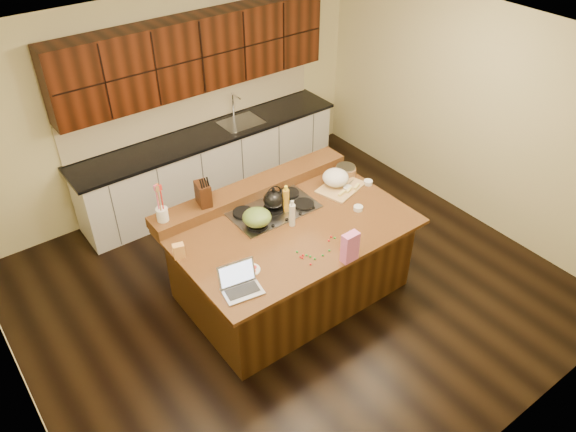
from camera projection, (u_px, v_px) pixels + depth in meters
room at (291, 190)px, 5.47m from camera, size 5.52×5.02×2.72m
island at (291, 258)px, 6.00m from camera, size 2.40×1.60×0.92m
back_ledge at (253, 189)px, 6.14m from camera, size 2.40×0.30×0.12m
cooktop at (274, 210)px, 5.91m from camera, size 0.92×0.52×0.05m
back_counter at (206, 128)px, 7.27m from camera, size 3.70×0.66×2.40m
kettle at (274, 200)px, 5.84m from camera, size 0.27×0.27×0.20m
green_bowl at (257, 217)px, 5.62m from camera, size 0.34×0.34×0.16m
laptop at (240, 283)px, 4.95m from camera, size 0.38×0.33×0.24m
oil_bottle at (286, 201)px, 5.83m from camera, size 0.08×0.08×0.27m
vinegar_bottle at (292, 215)px, 5.65m from camera, size 0.07×0.07×0.25m
wooden_tray at (337, 180)px, 6.24m from camera, size 0.59×0.49×0.20m
ramekin_a at (368, 182)px, 6.32m from camera, size 0.11×0.11×0.04m
ramekin_b at (358, 208)px, 5.92m from camera, size 0.13×0.13×0.04m
ramekin_c at (348, 188)px, 6.22m from camera, size 0.11×0.11×0.04m
strainer_bowl at (346, 171)px, 6.47m from camera, size 0.26×0.26×0.09m
kitchen_timer at (350, 232)px, 5.57m from camera, size 0.11×0.11×0.07m
pink_bag at (350, 247)px, 5.21m from camera, size 0.17×0.09×0.31m
candy_plate at (251, 270)px, 5.17m from camera, size 0.24×0.24×0.01m
package_box at (179, 251)px, 5.28m from camera, size 0.12×0.10×0.15m
utensil_crock at (162, 214)px, 5.55m from camera, size 0.14×0.14×0.14m
knife_block at (203, 194)px, 5.75m from camera, size 0.16×0.22×0.25m
gumdrop_0 at (303, 258)px, 5.30m from camera, size 0.02×0.02×0.02m
gumdrop_1 at (329, 250)px, 5.39m from camera, size 0.02×0.02×0.02m
gumdrop_2 at (301, 257)px, 5.32m from camera, size 0.02×0.02×0.02m
gumdrop_3 at (323, 255)px, 5.33m from camera, size 0.02×0.02×0.02m
gumdrop_4 at (329, 241)px, 5.51m from camera, size 0.02×0.02×0.02m
gumdrop_5 at (335, 238)px, 5.54m from camera, size 0.02×0.02×0.02m
gumdrop_6 at (303, 255)px, 5.34m from camera, size 0.02×0.02×0.02m
gumdrop_7 at (306, 255)px, 5.33m from camera, size 0.02×0.02×0.02m
gumdrop_8 at (341, 249)px, 5.40m from camera, size 0.02×0.02×0.02m
gumdrop_9 at (315, 259)px, 5.29m from camera, size 0.02×0.02×0.02m
gumdrop_10 at (311, 264)px, 5.23m from camera, size 0.02×0.02×0.02m
gumdrop_11 at (310, 257)px, 5.32m from camera, size 0.02×0.02×0.02m
gumdrop_12 at (331, 237)px, 5.56m from camera, size 0.02×0.02×0.02m
gumdrop_13 at (297, 252)px, 5.37m from camera, size 0.02×0.02×0.02m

